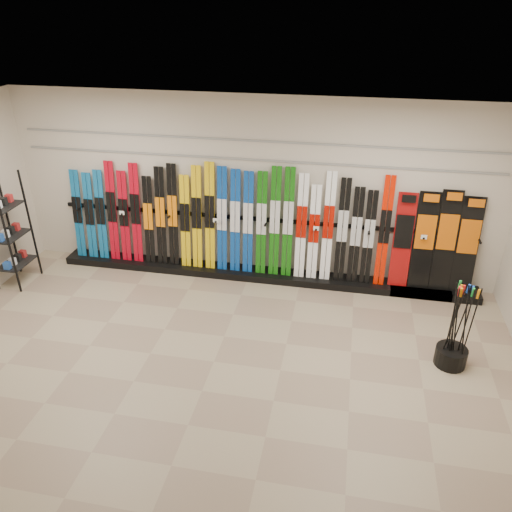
# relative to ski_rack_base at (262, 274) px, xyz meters

# --- Properties ---
(floor) EXTENTS (8.00, 8.00, 0.00)m
(floor) POSITION_rel_ski_rack_base_xyz_m (-0.22, -2.28, -0.06)
(floor) COLOR gray
(floor) RESTS_ON ground
(back_wall) EXTENTS (8.00, 0.00, 8.00)m
(back_wall) POSITION_rel_ski_rack_base_xyz_m (-0.22, 0.22, 1.44)
(back_wall) COLOR beige
(back_wall) RESTS_ON floor
(ceiling) EXTENTS (8.00, 8.00, 0.00)m
(ceiling) POSITION_rel_ski_rack_base_xyz_m (-0.22, -2.28, 2.94)
(ceiling) COLOR silver
(ceiling) RESTS_ON back_wall
(ski_rack_base) EXTENTS (8.00, 0.40, 0.12)m
(ski_rack_base) POSITION_rel_ski_rack_base_xyz_m (0.00, 0.00, 0.00)
(ski_rack_base) COLOR black
(ski_rack_base) RESTS_ON floor
(skis) EXTENTS (5.38, 0.23, 1.82)m
(skis) POSITION_rel_ski_rack_base_xyz_m (-0.64, 0.05, 0.90)
(skis) COLOR #105D98
(skis) RESTS_ON ski_rack_base
(snowboards) EXTENTS (1.27, 0.25, 1.60)m
(snowboards) POSITION_rel_ski_rack_base_xyz_m (2.72, 0.08, 0.84)
(snowboards) COLOR #990C0C
(snowboards) RESTS_ON ski_rack_base
(accessory_rack) EXTENTS (0.40, 0.60, 1.87)m
(accessory_rack) POSITION_rel_ski_rack_base_xyz_m (-3.97, -0.89, 0.87)
(accessory_rack) COLOR black
(accessory_rack) RESTS_ON floor
(pole_bin) EXTENTS (0.40, 0.40, 0.25)m
(pole_bin) POSITION_rel_ski_rack_base_xyz_m (2.82, -1.73, 0.07)
(pole_bin) COLOR black
(pole_bin) RESTS_ON floor
(ski_poles) EXTENTS (0.32, 0.25, 1.18)m
(ski_poles) POSITION_rel_ski_rack_base_xyz_m (2.82, -1.74, 0.55)
(ski_poles) COLOR black
(ski_poles) RESTS_ON pole_bin
(slatwall_rail_0) EXTENTS (7.60, 0.02, 0.03)m
(slatwall_rail_0) POSITION_rel_ski_rack_base_xyz_m (-0.22, 0.20, 1.94)
(slatwall_rail_0) COLOR gray
(slatwall_rail_0) RESTS_ON back_wall
(slatwall_rail_1) EXTENTS (7.60, 0.02, 0.03)m
(slatwall_rail_1) POSITION_rel_ski_rack_base_xyz_m (-0.22, 0.20, 2.24)
(slatwall_rail_1) COLOR gray
(slatwall_rail_1) RESTS_ON back_wall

